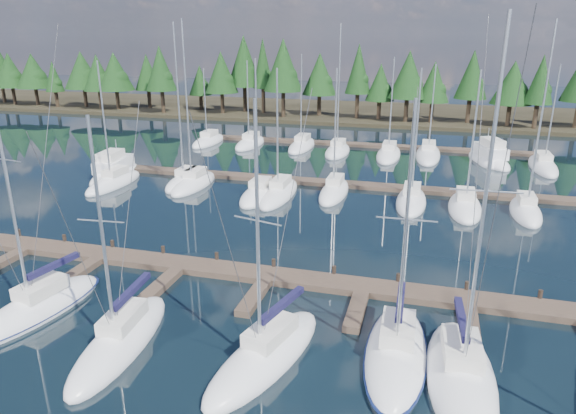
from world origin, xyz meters
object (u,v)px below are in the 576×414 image
(front_sailboat_2, at_px, (121,340))
(front_sailboat_4, at_px, (396,352))
(front_sailboat_5, at_px, (461,374))
(motor_yacht_right, at_px, (489,158))
(front_sailboat_1, at_px, (38,307))
(motor_yacht_left, at_px, (114,172))
(main_dock, at_px, (266,280))
(front_sailboat_3, at_px, (266,355))

(front_sailboat_2, relative_size, front_sailboat_4, 0.94)
(front_sailboat_5, relative_size, motor_yacht_right, 1.61)
(front_sailboat_1, relative_size, motor_yacht_left, 1.65)
(motor_yacht_right, bearing_deg, main_dock, -113.51)
(front_sailboat_2, bearing_deg, front_sailboat_3, 5.87)
(front_sailboat_1, distance_m, front_sailboat_5, 22.55)
(motor_yacht_left, bearing_deg, front_sailboat_3, -46.29)
(main_dock, height_order, motor_yacht_right, motor_yacht_right)
(front_sailboat_1, relative_size, motor_yacht_right, 1.58)
(front_sailboat_3, height_order, motor_yacht_left, front_sailboat_3)
(front_sailboat_1, xyz_separation_m, motor_yacht_right, (27.55, 44.36, 0.23))
(main_dock, xyz_separation_m, front_sailboat_3, (2.45, -7.63, 0.08))
(front_sailboat_3, bearing_deg, main_dock, 107.80)
(front_sailboat_4, bearing_deg, front_sailboat_3, -162.76)
(front_sailboat_5, xyz_separation_m, motor_yacht_right, (5.00, 44.26, 0.23))
(main_dock, relative_size, motor_yacht_left, 4.51)
(front_sailboat_3, bearing_deg, front_sailboat_5, 6.04)
(front_sailboat_1, distance_m, front_sailboat_4, 19.66)
(main_dock, distance_m, front_sailboat_1, 13.11)
(front_sailboat_4, distance_m, motor_yacht_left, 41.03)
(front_sailboat_4, bearing_deg, front_sailboat_5, -17.36)
(main_dock, bearing_deg, front_sailboat_4, -34.45)
(front_sailboat_5, relative_size, motor_yacht_left, 1.68)
(front_sailboat_2, distance_m, front_sailboat_5, 16.35)
(front_sailboat_3, bearing_deg, front_sailboat_4, 17.24)
(front_sailboat_1, height_order, front_sailboat_5, front_sailboat_5)
(front_sailboat_1, height_order, front_sailboat_2, front_sailboat_1)
(front_sailboat_4, relative_size, motor_yacht_left, 1.35)
(main_dock, bearing_deg, front_sailboat_2, -120.35)
(front_sailboat_2, distance_m, motor_yacht_right, 50.63)
(main_dock, relative_size, front_sailboat_5, 2.68)
(motor_yacht_left, bearing_deg, main_dock, -39.77)
(front_sailboat_2, height_order, front_sailboat_5, front_sailboat_5)
(main_dock, distance_m, motor_yacht_left, 30.85)
(front_sailboat_5, bearing_deg, front_sailboat_4, 162.64)
(front_sailboat_2, bearing_deg, front_sailboat_5, 5.96)
(front_sailboat_1, height_order, motor_yacht_right, front_sailboat_1)
(motor_yacht_right, bearing_deg, front_sailboat_2, -114.82)
(front_sailboat_1, xyz_separation_m, motor_yacht_left, (-12.50, 26.53, 0.22))
(main_dock, bearing_deg, motor_yacht_right, 66.49)
(front_sailboat_1, bearing_deg, front_sailboat_4, 2.96)
(front_sailboat_2, height_order, front_sailboat_4, front_sailboat_4)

